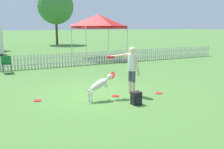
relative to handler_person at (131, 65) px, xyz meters
name	(u,v)px	position (x,y,z in m)	size (l,w,h in m)	color
ground_plane	(97,94)	(-0.96, 0.60, -1.01)	(240.00, 240.00, 0.00)	#4C7A38
handler_person	(131,65)	(0.00, 0.00, 0.00)	(1.00, 0.59, 1.62)	beige
leaping_dog	(100,84)	(-1.15, -0.11, -0.49)	(1.16, 0.32, 0.85)	beige
frisbee_near_handler	(159,93)	(0.96, -0.31, -1.00)	(0.24, 0.24, 0.02)	red
frisbee_near_dog	(38,100)	(-2.94, 0.68, -1.00)	(0.24, 0.24, 0.02)	red
frisbee_midfield	(115,96)	(-0.53, 0.06, -1.00)	(0.24, 0.24, 0.02)	red
backpack_on_grass	(136,98)	(-0.38, -0.98, -0.83)	(0.28, 0.27, 0.38)	black
picket_fence	(53,60)	(-0.96, 6.77, -0.62)	(23.96, 0.04, 0.78)	silver
folding_chair_center	(6,63)	(-3.42, 6.06, -0.49)	(0.50, 0.52, 0.87)	#333338
canopy_tent_main	(98,21)	(2.95, 9.44, 1.56)	(3.05, 3.05, 3.08)	silver
tree_right_grove	(56,6)	(3.50, 23.33, 3.50)	(4.23, 4.23, 6.65)	#4C3823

